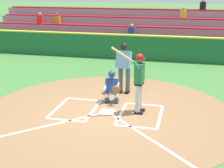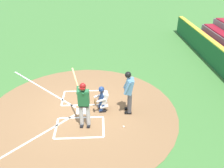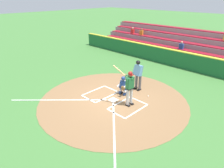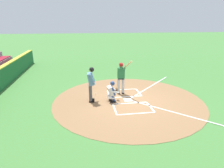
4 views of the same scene
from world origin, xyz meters
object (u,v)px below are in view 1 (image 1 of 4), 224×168
Objects in this scene: plate_umpire at (124,64)px; baseball at (150,96)px; batter at (139,79)px; catcher at (112,86)px.

baseball is (-1.00, 0.28, -1.04)m from plate_umpire.
batter is 1.94m from plate_umpire.
catcher reaches higher than baseball.
plate_umpire is 25.20× the size of baseball.
baseball is (-1.18, -0.80, -0.55)m from catcher.
batter is at bearing 145.66° from catcher.
batter is 1.31m from catcher.
plate_umpire is at bearing -15.64° from baseball.
plate_umpire reaches higher than baseball.
baseball is at bearing 164.36° from plate_umpire.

